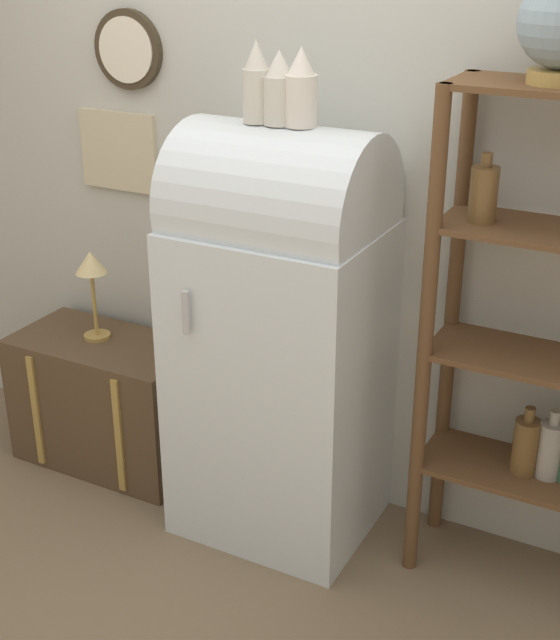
{
  "coord_description": "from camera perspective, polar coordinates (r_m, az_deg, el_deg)",
  "views": [
    {
      "loc": [
        1.34,
        -2.28,
        2.12
      ],
      "look_at": [
        -0.0,
        0.26,
        0.84
      ],
      "focal_mm": 50.0,
      "sensor_mm": 36.0,
      "label": 1
    }
  ],
  "objects": [
    {
      "name": "vase_center",
      "position": [
        2.91,
        -0.07,
        14.5
      ],
      "size": [
        0.1,
        0.1,
        0.23
      ],
      "color": "beige",
      "rests_on": "refrigerator"
    },
    {
      "name": "shelf_unit",
      "position": [
        2.95,
        15.74,
        -1.35
      ],
      "size": [
        0.64,
        0.33,
        1.71
      ],
      "color": "brown",
      "rests_on": "ground_plane"
    },
    {
      "name": "ground_plane",
      "position": [
        3.39,
        -2.15,
        -14.81
      ],
      "size": [
        12.0,
        12.0,
        0.0
      ],
      "primitive_type": "plane",
      "color": "#7A664C"
    },
    {
      "name": "suitcase_trunk",
      "position": [
        3.85,
        -10.91,
        -5.11
      ],
      "size": [
        0.78,
        0.42,
        0.56
      ],
      "color": "brown",
      "rests_on": "ground_plane"
    },
    {
      "name": "vase_left",
      "position": [
        2.94,
        -1.51,
        14.85
      ],
      "size": [
        0.09,
        0.09,
        0.26
      ],
      "color": "beige",
      "rests_on": "refrigerator"
    },
    {
      "name": "desk_lamp",
      "position": [
        3.66,
        -11.98,
        3.0
      ],
      "size": [
        0.13,
        0.13,
        0.38
      ],
      "color": "#AD8942",
      "rests_on": "suitcase_trunk"
    },
    {
      "name": "wall_back",
      "position": [
        3.25,
        2.53,
        10.19
      ],
      "size": [
        7.0,
        0.09,
        2.7
      ],
      "color": "#B7B7AD",
      "rests_on": "ground_plane"
    },
    {
      "name": "refrigerator",
      "position": [
        3.17,
        0.01,
        -0.83
      ],
      "size": [
        0.69,
        0.6,
        1.54
      ],
      "color": "silver",
      "rests_on": "ground_plane"
    },
    {
      "name": "vase_right",
      "position": [
        2.88,
        1.35,
        14.52
      ],
      "size": [
        0.1,
        0.1,
        0.25
      ],
      "color": "silver",
      "rests_on": "refrigerator"
    }
  ]
}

